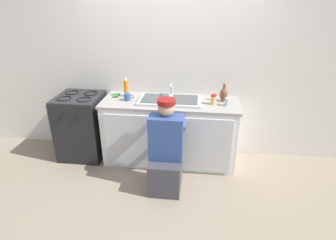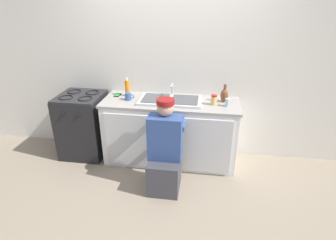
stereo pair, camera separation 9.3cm
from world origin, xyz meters
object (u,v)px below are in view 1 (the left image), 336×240
(water_glass, at_px, (227,102))
(stove_range, at_px, (82,126))
(sink_double_basin, at_px, (170,100))
(coffee_mug, at_px, (128,97))
(cell_phone, at_px, (116,95))
(vase_decorative, at_px, (224,94))
(soap_bottle_orange, at_px, (126,88))
(plumber_person, at_px, (166,154))
(condiment_jar, at_px, (214,99))

(water_glass, bearing_deg, stove_range, 178.11)
(sink_double_basin, height_order, coffee_mug, sink_double_basin)
(water_glass, bearing_deg, sink_double_basin, 174.69)
(sink_double_basin, xyz_separation_m, cell_phone, (-0.74, 0.12, -0.01))
(vase_decorative, distance_m, soap_bottle_orange, 1.28)
(plumber_person, xyz_separation_m, coffee_mug, (-0.58, 0.59, 0.46))
(cell_phone, distance_m, coffee_mug, 0.25)
(water_glass, bearing_deg, coffee_mug, 178.40)
(soap_bottle_orange, bearing_deg, cell_phone, -179.26)
(stove_range, height_order, cell_phone, stove_range)
(soap_bottle_orange, bearing_deg, water_glass, -7.99)
(stove_range, bearing_deg, vase_decorative, 2.74)
(stove_range, bearing_deg, coffee_mug, -2.41)
(sink_double_basin, xyz_separation_m, soap_bottle_orange, (-0.60, 0.12, 0.09))
(water_glass, height_order, soap_bottle_orange, soap_bottle_orange)
(plumber_person, bearing_deg, sink_double_basin, 92.45)
(vase_decorative, relative_size, condiment_jar, 1.80)
(sink_double_basin, bearing_deg, cell_phone, 171.11)
(sink_double_basin, relative_size, coffee_mug, 6.35)
(soap_bottle_orange, distance_m, coffee_mug, 0.17)
(stove_range, xyz_separation_m, plumber_person, (1.26, -0.62, 0.01))
(plumber_person, bearing_deg, vase_decorative, 47.22)
(cell_phone, bearing_deg, vase_decorative, -1.08)
(soap_bottle_orange, relative_size, coffee_mug, 1.98)
(water_glass, distance_m, coffee_mug, 1.27)
(plumber_person, relative_size, soap_bottle_orange, 4.42)
(coffee_mug, bearing_deg, soap_bottle_orange, 109.34)
(sink_double_basin, height_order, plumber_person, plumber_person)
(sink_double_basin, bearing_deg, plumber_person, -87.55)
(vase_decorative, xyz_separation_m, condiment_jar, (-0.13, -0.13, -0.03))
(cell_phone, bearing_deg, plumber_person, -43.63)
(water_glass, distance_m, soap_bottle_orange, 1.33)
(condiment_jar, bearing_deg, plumber_person, -132.17)
(sink_double_basin, height_order, condiment_jar, sink_double_basin)
(plumber_person, height_order, condiment_jar, plumber_person)
(water_glass, distance_m, cell_phone, 1.47)
(coffee_mug, bearing_deg, sink_double_basin, 3.25)
(vase_decorative, height_order, cell_phone, vase_decorative)
(sink_double_basin, bearing_deg, coffee_mug, -176.75)
(soap_bottle_orange, relative_size, cell_phone, 1.79)
(vase_decorative, bearing_deg, sink_double_basin, -172.51)
(vase_decorative, bearing_deg, condiment_jar, -135.38)
(water_glass, bearing_deg, soap_bottle_orange, 172.01)
(plumber_person, distance_m, vase_decorative, 1.09)
(soap_bottle_orange, height_order, coffee_mug, soap_bottle_orange)
(sink_double_basin, height_order, cell_phone, sink_double_basin)
(condiment_jar, xyz_separation_m, cell_phone, (-1.30, 0.15, -0.06))
(water_glass, height_order, coffee_mug, water_glass)
(sink_double_basin, distance_m, vase_decorative, 0.69)
(stove_range, height_order, condiment_jar, condiment_jar)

